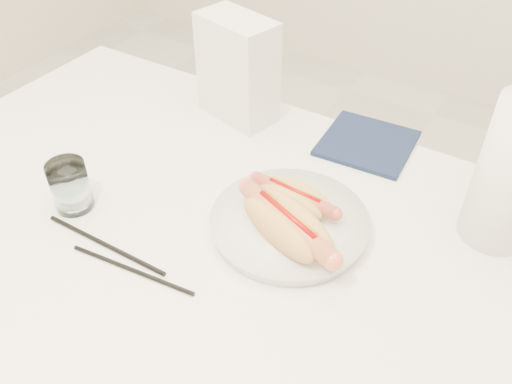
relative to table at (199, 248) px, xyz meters
The scene contains 9 objects.
table is the anchor object (origin of this frame).
plate 0.17m from the table, 26.17° to the left, with size 0.24×0.24×0.02m, color white.
hotdog_left 0.19m from the table, 37.11° to the left, with size 0.15×0.07×0.04m.
hotdog_right 0.19m from the table, 11.41° to the left, with size 0.20×0.13×0.05m.
water_glass 0.23m from the table, 159.53° to the right, with size 0.06×0.06×0.09m, color white.
chopstick_near 0.16m from the table, 126.99° to the right, with size 0.01×0.01×0.23m, color black.
chopstick_far 0.15m from the table, 97.62° to the right, with size 0.01×0.01×0.21m, color black.
napkin_box 0.37m from the table, 111.07° to the left, with size 0.16×0.09×0.21m, color silver.
navy_napkin 0.39m from the table, 66.48° to the left, with size 0.17×0.17×0.01m, color #121B39.
Camera 1 is at (0.42, -0.49, 1.36)m, focal length 37.71 mm.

